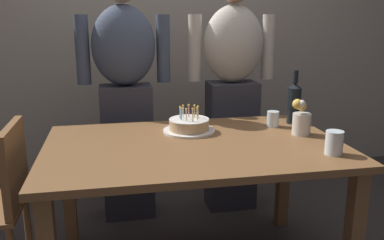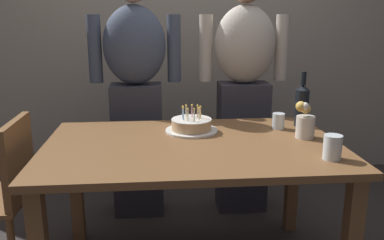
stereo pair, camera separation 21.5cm
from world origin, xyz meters
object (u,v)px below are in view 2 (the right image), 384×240
Objects in this scene: water_glass_far at (332,147)px; birthday_cake at (192,126)px; wine_bottle at (302,104)px; person_woman_cardigan at (244,90)px; dining_chair at (1,189)px; person_man_bearded at (136,91)px; flower_vase at (305,121)px; water_glass_near at (278,121)px.

birthday_cake is at bearing 139.56° from water_glass_far.
birthday_cake is 2.58× the size of water_glass_far.
wine_bottle is 0.19× the size of person_woman_cardigan.
dining_chair is at bearing -169.09° from birthday_cake.
birthday_cake reaches higher than water_glass_far.
birthday_cake is 0.69m from person_woman_cardigan.
person_man_bearded reaches higher than birthday_cake.
person_woman_cardigan reaches higher than wine_bottle.
person_woman_cardigan is (0.73, 0.00, 0.00)m from person_man_bearded.
wine_bottle reaches higher than flower_vase.
flower_vase is (0.08, -0.19, 0.04)m from water_glass_near.
wine_bottle is at bearing 116.94° from person_woman_cardigan.
birthday_cake is 0.64m from person_man_bearded.
wine_bottle is at bearing 18.64° from water_glass_near.
dining_chair is at bearing -171.07° from wine_bottle.
flower_vase is at bearing 91.65° from water_glass_far.
birthday_cake is 0.61m from flower_vase.
water_glass_near is 0.54m from person_woman_cardigan.
person_man_bearded is 1.00× the size of person_woman_cardigan.
person_man_bearded is (-0.83, 0.53, 0.09)m from water_glass_near.
person_man_bearded is (-0.91, 0.71, 0.04)m from flower_vase.
person_woman_cardigan is 1.62m from dining_chair.
wine_bottle is at bearing 84.35° from water_glass_far.
flower_vase reaches higher than water_glass_far.
birthday_cake is at bearing -174.12° from wine_bottle.
water_glass_near is 0.18m from wine_bottle.
person_man_bearded is (-0.92, 1.05, 0.08)m from water_glass_far.
wine_bottle is at bearing 74.46° from flower_vase.
flower_vase is 0.12× the size of person_woman_cardigan.
person_woman_cardigan reaches higher than water_glass_far.
person_woman_cardigan is (-0.18, 0.71, 0.04)m from flower_vase.
birthday_cake is at bearing 53.14° from person_woman_cardigan.
person_woman_cardigan is at bearing 100.03° from water_glass_far.
birthday_cake is 0.50m from water_glass_near.
flower_vase is at bearing 90.69° from dining_chair.
water_glass_near is at bearing 1.87° from birthday_cake.
person_man_bearded is at bearing 141.86° from flower_vase.
wine_bottle is at bearing 98.93° from dining_chair.
person_woman_cardigan reaches higher than flower_vase.
water_glass_far reaches higher than water_glass_near.
dining_chair is (-0.99, -0.19, -0.26)m from birthday_cake.
dining_chair is (-1.40, -0.73, -0.36)m from person_woman_cardigan.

